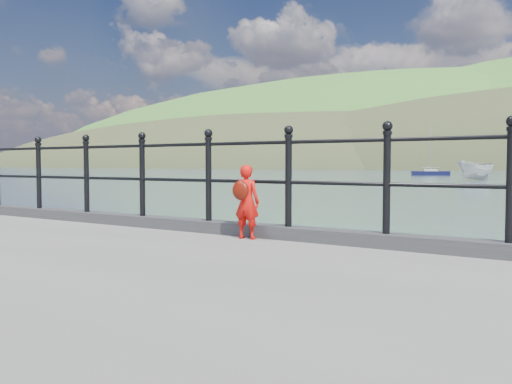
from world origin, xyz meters
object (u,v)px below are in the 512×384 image
Objects in this scene: railing at (247,169)px; sailboat_left at (430,173)px; child at (246,201)px; launch_white at (476,171)px.

sailboat_left reaches higher than railing.
railing is 0.48m from child.
child is (0.17, -0.26, -0.37)m from railing.
sailboat_left reaches higher than child.
child is 85.59m from sailboat_left.
railing is 3.13× the size of launch_white.
launch_white is (-8.65, 57.25, -0.71)m from railing.
railing is at bearing -99.89° from sailboat_left.
sailboat_left is at bearing 103.98° from railing.
child is at bearing -56.51° from railing.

